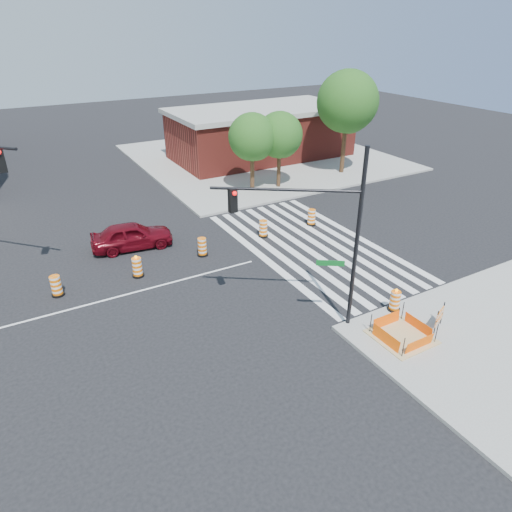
{
  "coord_description": "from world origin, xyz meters",
  "views": [
    {
      "loc": [
        -3.52,
        -19.09,
        11.62
      ],
      "look_at": [
        6.2,
        -1.92,
        1.4
      ],
      "focal_mm": 32.0,
      "sensor_mm": 36.0,
      "label": 1
    }
  ],
  "objects": [
    {
      "name": "red_coupe",
      "position": [
        1.91,
        4.8,
        0.77
      ],
      "size": [
        4.7,
        2.37,
        1.54
      ],
      "primitive_type": "imported",
      "rotation": [
        0.0,
        0.0,
        1.44
      ],
      "color": "#580711",
      "rests_on": "ground"
    },
    {
      "name": "pit_drum",
      "position": [
        10.15,
        -7.38,
        0.6
      ],
      "size": [
        0.55,
        0.55,
        1.09
      ],
      "color": "black",
      "rests_on": "ground"
    },
    {
      "name": "excavation_pit",
      "position": [
        9.0,
        -9.0,
        0.22
      ],
      "size": [
        2.2,
        2.2,
        0.9
      ],
      "color": "tan",
      "rests_on": "ground"
    },
    {
      "name": "brick_storefront",
      "position": [
        18.0,
        18.0,
        2.32
      ],
      "size": [
        16.5,
        8.5,
        4.6
      ],
      "color": "maroon",
      "rests_on": "ground"
    },
    {
      "name": "median_drum_3",
      "position": [
        1.2,
        1.45,
        0.49
      ],
      "size": [
        0.6,
        0.6,
        1.18
      ],
      "color": "black",
      "rests_on": "ground"
    },
    {
      "name": "crosswalk_east",
      "position": [
        10.95,
        0.0,
        0.01
      ],
      "size": [
        6.75,
        13.5,
        0.01
      ],
      "color": "silver",
      "rests_on": "ground"
    },
    {
      "name": "median_drum_4",
      "position": [
        5.0,
        1.99,
        0.48
      ],
      "size": [
        0.6,
        0.6,
        1.02
      ],
      "color": "black",
      "rests_on": "ground"
    },
    {
      "name": "median_drum_6",
      "position": [
        12.75,
        2.5,
        0.48
      ],
      "size": [
        0.6,
        0.6,
        1.02
      ],
      "color": "black",
      "rests_on": "ground"
    },
    {
      "name": "barricade",
      "position": [
        10.76,
        -9.28,
        0.74
      ],
      "size": [
        0.86,
        0.4,
        1.08
      ],
      "rotation": [
        0.0,
        0.0,
        0.41
      ],
      "color": "orange",
      "rests_on": "ground"
    },
    {
      "name": "sidewalk_ne",
      "position": [
        18.0,
        18.0,
        0.07
      ],
      "size": [
        22.0,
        22.0,
        0.15
      ],
      "primitive_type": "cube",
      "color": "gray",
      "rests_on": "ground"
    },
    {
      "name": "median_drum_2",
      "position": [
        -2.65,
        1.55,
        0.48
      ],
      "size": [
        0.6,
        0.6,
        1.02
      ],
      "color": "black",
      "rests_on": "ground"
    },
    {
      "name": "tree_north_c",
      "position": [
        12.6,
        9.92,
        3.94
      ],
      "size": [
        3.48,
        3.45,
        5.87
      ],
      "color": "#382314",
      "rests_on": "ground"
    },
    {
      "name": "lane_centerline",
      "position": [
        0.0,
        0.0,
        0.01
      ],
      "size": [
        14.0,
        0.12,
        0.01
      ],
      "primitive_type": "cube",
      "color": "silver",
      "rests_on": "ground"
    },
    {
      "name": "tree_north_e",
      "position": [
        21.45,
        10.22,
        5.61
      ],
      "size": [
        4.91,
        4.91,
        8.35
      ],
      "color": "#382314",
      "rests_on": "ground"
    },
    {
      "name": "tree_north_d",
      "position": [
        14.78,
        9.67,
        3.9
      ],
      "size": [
        3.42,
        3.42,
        5.81
      ],
      "color": "#382314",
      "rests_on": "ground"
    },
    {
      "name": "signal_pole_se",
      "position": [
        6.45,
        -6.23,
        4.65
      ],
      "size": [
        4.82,
        3.3,
        7.56
      ],
      "rotation": [
        0.0,
        0.0,
        2.55
      ],
      "color": "black",
      "rests_on": "ground"
    },
    {
      "name": "median_drum_5",
      "position": [
        9.19,
        2.48,
        0.48
      ],
      "size": [
        0.6,
        0.6,
        1.02
      ],
      "color": "black",
      "rests_on": "ground"
    },
    {
      "name": "ground",
      "position": [
        0.0,
        0.0,
        0.0
      ],
      "size": [
        120.0,
        120.0,
        0.0
      ],
      "primitive_type": "plane",
      "color": "black",
      "rests_on": "ground"
    }
  ]
}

